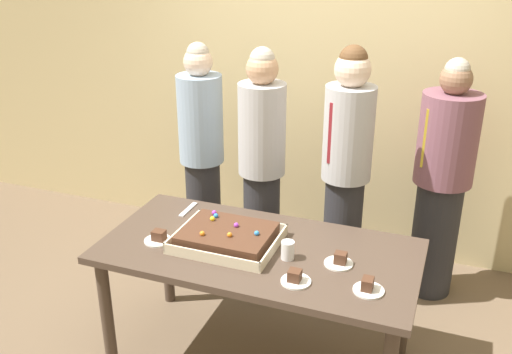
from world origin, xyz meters
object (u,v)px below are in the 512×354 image
plated_slice_near_right (158,238)px  person_far_right_suit (442,180)px  sheet_cake (227,237)px  drink_cup_nearest (288,250)px  person_green_shirt_behind (262,169)px  plated_slice_far_left (368,287)px  plated_slice_near_left (295,278)px  cake_server_utensil (188,209)px  party_table (258,263)px  person_striped_tie_right (346,175)px  person_serving_front (202,155)px  plated_slice_far_right (339,261)px

plated_slice_near_right → person_far_right_suit: bearing=41.2°
sheet_cake → plated_slice_near_right: sheet_cake is taller
drink_cup_nearest → person_green_shirt_behind: 0.91m
plated_slice_far_left → person_far_right_suit: bearing=79.6°
plated_slice_near_left → person_green_shirt_behind: person_green_shirt_behind is taller
cake_server_utensil → person_green_shirt_behind: size_ratio=0.12×
party_table → person_green_shirt_behind: (-0.25, 0.74, 0.23)m
drink_cup_nearest → cake_server_utensil: (-0.75, 0.33, -0.05)m
party_table → plated_slice_near_right: 0.57m
cake_server_utensil → person_striped_tie_right: (0.87, 0.50, 0.17)m
party_table → plated_slice_far_left: 0.67m
party_table → plated_slice_far_left: (0.63, -0.19, 0.11)m
sheet_cake → person_serving_front: bearing=123.0°
sheet_cake → party_table: bearing=4.7°
plated_slice_far_right → person_striped_tie_right: size_ratio=0.09×
sheet_cake → plated_slice_far_left: size_ratio=3.69×
person_far_right_suit → person_serving_front: bearing=-39.3°
person_green_shirt_behind → person_far_right_suit: size_ratio=1.03×
plated_slice_far_left → person_striped_tie_right: (-0.33, 0.97, 0.15)m
plated_slice_near_left → plated_slice_near_right: 0.84m
person_striped_tie_right → person_far_right_suit: person_striped_tie_right is taller
plated_slice_far_right → party_table: bearing=179.0°
drink_cup_nearest → person_green_shirt_behind: (-0.43, 0.79, 0.09)m
person_far_right_suit → person_green_shirt_behind: bearing=-29.0°
plated_slice_far_right → person_striped_tie_right: bearing=100.8°
plated_slice_far_right → person_far_right_suit: bearing=69.4°
plated_slice_far_right → plated_slice_far_left: bearing=-45.7°
party_table → person_far_right_suit: (0.87, 1.11, 0.18)m
plated_slice_near_right → plated_slice_far_right: 1.00m
party_table → sheet_cake: 0.22m
cake_server_utensil → party_table: bearing=-26.4°
plated_slice_near_right → cake_server_utensil: (-0.02, 0.41, -0.02)m
plated_slice_near_left → plated_slice_far_right: plated_slice_far_right is taller
plated_slice_near_right → person_far_right_suit: 1.88m
sheet_cake → drink_cup_nearest: bearing=-4.9°
person_serving_front → person_striped_tie_right: person_striped_tie_right is taller
plated_slice_far_right → person_far_right_suit: (0.42, 1.12, 0.06)m
person_green_shirt_behind → person_far_right_suit: (1.13, 0.37, -0.06)m
plated_slice_near_right → plated_slice_far_left: 1.18m
plated_slice_far_right → person_striped_tie_right: 0.82m
plated_slice_far_right → person_far_right_suit: size_ratio=0.09×
plated_slice_near_right → person_green_shirt_behind: person_green_shirt_behind is taller
party_table → plated_slice_far_right: size_ratio=11.47×
person_green_shirt_behind → person_far_right_suit: bearing=102.3°
party_table → person_serving_front: size_ratio=1.03×
plated_slice_far_left → cake_server_utensil: 1.29m
party_table → person_far_right_suit: 1.43m
plated_slice_far_left → person_serving_front: size_ratio=0.09×
party_table → drink_cup_nearest: bearing=-14.1°
person_striped_tie_right → person_far_right_suit: 0.67m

